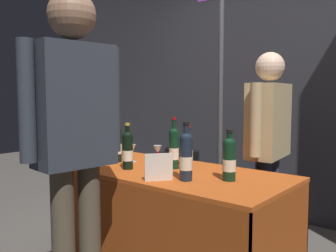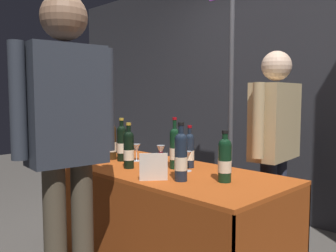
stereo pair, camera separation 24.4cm
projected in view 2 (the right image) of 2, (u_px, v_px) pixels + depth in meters
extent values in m
cube|color=#2D2D33|center=(289.00, 88.00, 3.60)|extent=(7.01, 0.12, 2.64)
cube|color=#B74C19|center=(168.00, 172.00, 2.47)|extent=(1.64, 0.78, 0.02)
cube|color=#963E14|center=(123.00, 241.00, 2.23)|extent=(1.64, 0.01, 0.72)
cube|color=#963E14|center=(204.00, 212.00, 2.77)|extent=(1.64, 0.01, 0.72)
cube|color=#963E14|center=(101.00, 200.00, 3.08)|extent=(0.01, 0.78, 0.72)
cylinder|color=#192333|center=(190.00, 153.00, 2.54)|extent=(0.07, 0.07, 0.21)
sphere|color=#192333|center=(190.00, 138.00, 2.53)|extent=(0.06, 0.06, 0.06)
cylinder|color=#192333|center=(190.00, 133.00, 2.52)|extent=(0.03, 0.03, 0.07)
cylinder|color=maroon|center=(190.00, 127.00, 2.52)|extent=(0.03, 0.03, 0.02)
cylinder|color=beige|center=(189.00, 155.00, 2.54)|extent=(0.07, 0.07, 0.07)
cylinder|color=black|center=(225.00, 163.00, 2.12)|extent=(0.08, 0.08, 0.22)
sphere|color=black|center=(225.00, 145.00, 2.11)|extent=(0.08, 0.08, 0.08)
cylinder|color=black|center=(225.00, 139.00, 2.11)|extent=(0.03, 0.03, 0.07)
cylinder|color=black|center=(225.00, 132.00, 2.11)|extent=(0.04, 0.04, 0.02)
cylinder|color=beige|center=(225.00, 166.00, 2.13)|extent=(0.08, 0.08, 0.07)
cylinder|color=#192333|center=(181.00, 160.00, 2.15)|extent=(0.08, 0.08, 0.25)
sphere|color=#192333|center=(181.00, 139.00, 2.14)|extent=(0.07, 0.07, 0.07)
cylinder|color=#192333|center=(181.00, 132.00, 2.13)|extent=(0.03, 0.03, 0.08)
cylinder|color=black|center=(181.00, 124.00, 2.13)|extent=(0.04, 0.04, 0.02)
cylinder|color=beige|center=(181.00, 163.00, 2.15)|extent=(0.08, 0.08, 0.08)
cylinder|color=#38230F|center=(111.00, 144.00, 2.86)|extent=(0.08, 0.08, 0.24)
sphere|color=#38230F|center=(111.00, 129.00, 2.85)|extent=(0.08, 0.08, 0.08)
cylinder|color=#38230F|center=(111.00, 124.00, 2.85)|extent=(0.03, 0.03, 0.08)
cylinder|color=#B7932D|center=(111.00, 118.00, 2.85)|extent=(0.03, 0.03, 0.02)
cylinder|color=beige|center=(112.00, 147.00, 2.87)|extent=(0.08, 0.08, 0.08)
cylinder|color=black|center=(175.00, 151.00, 2.50)|extent=(0.07, 0.07, 0.25)
sphere|color=black|center=(175.00, 133.00, 2.49)|extent=(0.07, 0.07, 0.07)
cylinder|color=black|center=(175.00, 126.00, 2.49)|extent=(0.03, 0.03, 0.09)
cylinder|color=maroon|center=(175.00, 119.00, 2.48)|extent=(0.03, 0.03, 0.02)
cylinder|color=beige|center=(175.00, 154.00, 2.50)|extent=(0.07, 0.07, 0.08)
cylinder|color=black|center=(122.00, 145.00, 2.79)|extent=(0.07, 0.07, 0.24)
sphere|color=black|center=(122.00, 130.00, 2.78)|extent=(0.07, 0.07, 0.07)
cylinder|color=black|center=(122.00, 125.00, 2.78)|extent=(0.03, 0.03, 0.07)
cylinder|color=#B7932D|center=(121.00, 119.00, 2.78)|extent=(0.04, 0.04, 0.02)
cylinder|color=beige|center=(122.00, 148.00, 2.80)|extent=(0.07, 0.07, 0.08)
cylinder|color=black|center=(129.00, 152.00, 2.52)|extent=(0.07, 0.07, 0.22)
sphere|color=black|center=(129.00, 136.00, 2.51)|extent=(0.07, 0.07, 0.07)
cylinder|color=black|center=(129.00, 131.00, 2.50)|extent=(0.03, 0.03, 0.08)
cylinder|color=#B7932D|center=(128.00, 124.00, 2.50)|extent=(0.03, 0.03, 0.02)
cylinder|color=beige|center=(129.00, 155.00, 2.52)|extent=(0.07, 0.07, 0.07)
cylinder|color=silver|center=(186.00, 171.00, 2.43)|extent=(0.07, 0.07, 0.00)
cylinder|color=silver|center=(186.00, 166.00, 2.43)|extent=(0.01, 0.01, 0.07)
cone|color=silver|center=(186.00, 156.00, 2.42)|extent=(0.07, 0.07, 0.06)
cylinder|color=silver|center=(137.00, 161.00, 2.80)|extent=(0.07, 0.07, 0.00)
cylinder|color=silver|center=(137.00, 157.00, 2.79)|extent=(0.01, 0.01, 0.06)
cone|color=silver|center=(136.00, 148.00, 2.79)|extent=(0.06, 0.06, 0.07)
cylinder|color=silver|center=(161.00, 163.00, 2.71)|extent=(0.07, 0.07, 0.00)
cylinder|color=silver|center=(161.00, 159.00, 2.71)|extent=(0.01, 0.01, 0.06)
cone|color=silver|center=(161.00, 150.00, 2.71)|extent=(0.06, 0.06, 0.07)
cylinder|color=#590C19|center=(161.00, 153.00, 2.71)|extent=(0.03, 0.03, 0.02)
cube|color=silver|center=(154.00, 167.00, 2.16)|extent=(0.11, 0.14, 0.17)
cylinder|color=#2D3347|center=(278.00, 208.00, 2.79)|extent=(0.12, 0.12, 0.78)
cylinder|color=#2D3347|center=(268.00, 214.00, 2.64)|extent=(0.12, 0.12, 0.78)
cube|color=tan|center=(275.00, 121.00, 2.66)|extent=(0.26, 0.49, 0.56)
sphere|color=beige|center=(276.00, 66.00, 2.62)|extent=(0.22, 0.22, 0.22)
cylinder|color=tan|center=(290.00, 116.00, 2.87)|extent=(0.08, 0.08, 0.51)
cylinder|color=tan|center=(258.00, 120.00, 2.44)|extent=(0.08, 0.08, 0.51)
cylinder|color=#4C4233|center=(56.00, 248.00, 1.93)|extent=(0.12, 0.12, 0.89)
cylinder|color=#4C4233|center=(83.00, 241.00, 2.03)|extent=(0.12, 0.12, 0.89)
cube|color=#2D333D|center=(66.00, 105.00, 1.92)|extent=(0.25, 0.42, 0.63)
sphere|color=#8C664C|center=(64.00, 17.00, 1.88)|extent=(0.24, 0.24, 0.24)
cylinder|color=#2D333D|center=(18.00, 101.00, 1.76)|extent=(0.08, 0.08, 0.58)
cylinder|color=#2D333D|center=(107.00, 100.00, 2.06)|extent=(0.08, 0.08, 0.58)
cylinder|color=#47474C|center=(231.00, 107.00, 3.26)|extent=(0.04, 0.04, 2.29)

